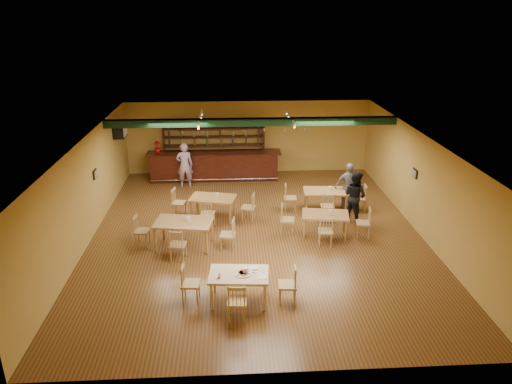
{
  "coord_description": "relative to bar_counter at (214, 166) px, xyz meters",
  "views": [
    {
      "loc": [
        -0.78,
        -13.15,
        6.49
      ],
      "look_at": [
        0.01,
        0.6,
        1.15
      ],
      "focal_mm": 33.25,
      "sensor_mm": 36.0,
      "label": 1
    }
  ],
  "objects": [
    {
      "name": "patron_right_a",
      "position": [
        4.64,
        -4.28,
        0.27
      ],
      "size": [
        1.0,
        1.03,
        1.67
      ],
      "primitive_type": "imported",
      "rotation": [
        0.0,
        0.0,
        2.23
      ],
      "color": "black",
      "rests_on": "ground"
    },
    {
      "name": "side_plate",
      "position": [
        1.32,
        -8.92,
        0.18
      ],
      "size": [
        0.24,
        0.24,
        0.01
      ],
      "primitive_type": "cylinder",
      "rotation": [
        0.0,
        0.0,
        -0.08
      ],
      "color": "white",
      "rests_on": "near_table"
    },
    {
      "name": "dining_table_d",
      "position": [
        3.48,
        -5.34,
        -0.22
      ],
      "size": [
        1.51,
        1.05,
        0.7
      ],
      "primitive_type": "cube",
      "rotation": [
        0.0,
        0.0,
        -0.16
      ],
      "color": "olive",
      "rests_on": "ground"
    },
    {
      "name": "dining_table_b",
      "position": [
        3.84,
        -3.48,
        -0.2
      ],
      "size": [
        1.53,
        0.99,
        0.73
      ],
      "primitive_type": "cube",
      "rotation": [
        0.0,
        0.0,
        -0.07
      ],
      "color": "olive",
      "rests_on": "ground"
    },
    {
      "name": "parmesan_shaker",
      "position": [
        0.34,
        -8.87,
        0.23
      ],
      "size": [
        0.08,
        0.08,
        0.11
      ],
      "primitive_type": "cylinder",
      "rotation": [
        0.0,
        0.0,
        -0.08
      ],
      "color": "#EAE5C6",
      "rests_on": "near_table"
    },
    {
      "name": "picture_left",
      "position": [
        -3.56,
        -4.15,
        1.14
      ],
      "size": [
        0.04,
        0.34,
        0.28
      ],
      "primitive_type": "cube",
      "color": "black",
      "rests_on": "wall_left"
    },
    {
      "name": "napkin_stack",
      "position": [
        1.12,
        -8.52,
        0.19
      ],
      "size": [
        0.21,
        0.17,
        0.03
      ],
      "primitive_type": "cube",
      "rotation": [
        0.0,
        0.0,
        0.09
      ],
      "color": "white",
      "rests_on": "near_table"
    },
    {
      "name": "dining_table_c",
      "position": [
        -0.73,
        -5.89,
        -0.16
      ],
      "size": [
        1.76,
        1.21,
        0.81
      ],
      "primitive_type": "cube",
      "rotation": [
        0.0,
        0.0,
        -0.15
      ],
      "color": "olive",
      "rests_on": "ground"
    },
    {
      "name": "picture_right",
      "position": [
        6.38,
        -4.65,
        1.14
      ],
      "size": [
        0.04,
        0.34,
        0.28
      ],
      "primitive_type": "cube",
      "color": "black",
      "rests_on": "wall_right"
    },
    {
      "name": "patron_right_b",
      "position": [
        4.68,
        -3.34,
        0.25
      ],
      "size": [
        0.97,
        0.43,
        1.64
      ],
      "primitive_type": "imported",
      "rotation": [
        0.0,
        0.0,
        3.11
      ],
      "color": "slate",
      "rests_on": "ground"
    },
    {
      "name": "pizza_tray",
      "position": [
        0.88,
        -8.72,
        0.18
      ],
      "size": [
        0.42,
        0.42,
        0.01
      ],
      "primitive_type": "cylinder",
      "rotation": [
        0.0,
        0.0,
        -0.04
      ],
      "color": "silver",
      "rests_on": "near_table"
    },
    {
      "name": "bar_counter",
      "position": [
        0.0,
        0.0,
        0.0
      ],
      "size": [
        5.35,
        0.85,
        1.13
      ],
      "primitive_type": "cube",
      "color": "black",
      "rests_on": "ground"
    },
    {
      "name": "patron_bar",
      "position": [
        -1.11,
        -0.83,
        0.31
      ],
      "size": [
        0.67,
        0.47,
        1.75
      ],
      "primitive_type": "imported",
      "rotation": [
        0.0,
        0.0,
        3.22
      ],
      "color": "#804597",
      "rests_on": "ground"
    },
    {
      "name": "ceiling_beam",
      "position": [
        1.41,
        -2.35,
        2.31
      ],
      "size": [
        10.0,
        0.3,
        0.25
      ],
      "primitive_type": "cube",
      "color": "black",
      "rests_on": "ceiling"
    },
    {
      "name": "back_bar_hutch",
      "position": [
        0.0,
        0.63,
        0.57
      ],
      "size": [
        4.14,
        0.4,
        2.28
      ],
      "primitive_type": "cube",
      "color": "black",
      "rests_on": "ground"
    },
    {
      "name": "poinsettia",
      "position": [
        -2.23,
        0.0,
        0.81
      ],
      "size": [
        0.35,
        0.35,
        0.49
      ],
      "primitive_type": "imported",
      "rotation": [
        0.0,
        0.0,
        0.35
      ],
      "color": "#AD0F12",
      "rests_on": "bar_counter"
    },
    {
      "name": "near_table",
      "position": [
        0.78,
        -8.72,
        -0.19
      ],
      "size": [
        1.45,
        0.99,
        0.74
      ],
      "primitive_type": "cube",
      "rotation": [
        0.0,
        0.0,
        -0.08
      ],
      "color": "tan",
      "rests_on": "ground"
    },
    {
      "name": "dining_table_a",
      "position": [
        0.05,
        -3.86,
        -0.2
      ],
      "size": [
        1.62,
        1.18,
        0.73
      ],
      "primitive_type": "cube",
      "rotation": [
        0.0,
        0.0,
        -0.23
      ],
      "color": "olive",
      "rests_on": "ground"
    },
    {
      "name": "track_rail_left",
      "position": [
        -0.39,
        -1.75,
        2.38
      ],
      "size": [
        0.05,
        2.5,
        0.05
      ],
      "primitive_type": "cube",
      "color": "silver",
      "rests_on": "ceiling"
    },
    {
      "name": "track_rail_right",
      "position": [
        2.81,
        -1.75,
        2.38
      ],
      "size": [
        0.05,
        2.5,
        0.05
      ],
      "primitive_type": "cube",
      "color": "silver",
      "rests_on": "ceiling"
    },
    {
      "name": "pizza_server",
      "position": [
        1.03,
        -8.67,
        0.19
      ],
      "size": [
        0.33,
        0.15,
        0.0
      ],
      "primitive_type": "cube",
      "rotation": [
        0.0,
        0.0,
        -0.2
      ],
      "color": "silver",
      "rests_on": "pizza_tray"
    },
    {
      "name": "ac_unit",
      "position": [
        -3.39,
        -0.95,
        1.79
      ],
      "size": [
        0.34,
        0.7,
        0.48
      ],
      "primitive_type": "cube",
      "color": "silver",
      "rests_on": "wall_left"
    },
    {
      "name": "floor",
      "position": [
        1.41,
        -5.15,
        -0.56
      ],
      "size": [
        12.0,
        12.0,
        0.0
      ],
      "primitive_type": "plane",
      "color": "#573818",
      "rests_on": "ground"
    }
  ]
}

